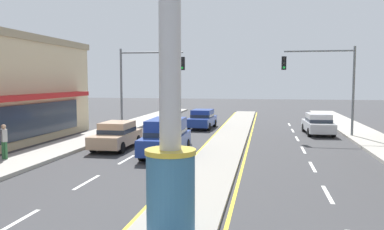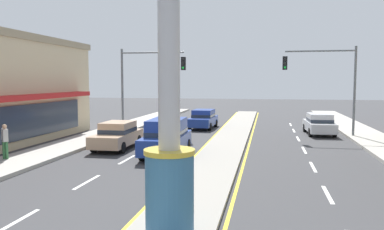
{
  "view_description": "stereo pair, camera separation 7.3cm",
  "coord_description": "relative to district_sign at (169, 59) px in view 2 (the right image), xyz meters",
  "views": [
    {
      "loc": [
        2.25,
        -4.64,
        3.88
      ],
      "look_at": [
        -0.43,
        9.83,
        2.6
      ],
      "focal_mm": 36.87,
      "sensor_mm": 36.0,
      "label": 1
    },
    {
      "loc": [
        2.33,
        -4.63,
        3.88
      ],
      "look_at": [
        -0.43,
        9.83,
        2.6
      ],
      "focal_mm": 36.87,
      "sensor_mm": 36.0,
      "label": 2
    }
  ],
  "objects": [
    {
      "name": "median_strip",
      "position": [
        -0.0,
        13.39,
        -4.32
      ],
      "size": [
        2.24,
        52.0,
        0.14
      ],
      "primitive_type": "cube",
      "color": "gray",
      "rests_on": "ground"
    },
    {
      "name": "sidewalk_left",
      "position": [
        -9.1,
        11.39,
        -4.3
      ],
      "size": [
        2.77,
        60.0,
        0.18
      ],
      "primitive_type": "cube",
      "color": "#ADA89E",
      "rests_on": "ground"
    },
    {
      "name": "lane_markings",
      "position": [
        -0.0,
        12.04,
        -4.39
      ],
      "size": [
        8.98,
        52.0,
        0.01
      ],
      "color": "silver",
      "rests_on": "ground"
    },
    {
      "name": "district_sign",
      "position": [
        0.0,
        0.0,
        0.0
      ],
      "size": [
        7.32,
        1.26,
        7.99
      ],
      "color": "#33668C",
      "rests_on": "median_strip"
    },
    {
      "name": "traffic_light_left_side",
      "position": [
        -6.36,
        18.19,
        -0.14
      ],
      "size": [
        4.86,
        0.46,
        6.2
      ],
      "color": "slate",
      "rests_on": "ground"
    },
    {
      "name": "traffic_light_right_side",
      "position": [
        6.36,
        18.86,
        -0.14
      ],
      "size": [
        4.86,
        0.46,
        6.2
      ],
      "color": "slate",
      "rests_on": "ground"
    },
    {
      "name": "sedan_near_right_lane",
      "position": [
        -2.77,
        22.38,
        -3.6
      ],
      "size": [
        1.99,
        4.38,
        1.53
      ],
      "color": "navy",
      "rests_on": "ground"
    },
    {
      "name": "suv_far_right_lane",
      "position": [
        -2.77,
        10.42,
        -3.41
      ],
      "size": [
        2.06,
        4.65,
        1.9
      ],
      "color": "navy",
      "rests_on": "ground"
    },
    {
      "name": "sedan_near_left_lane",
      "position": [
        -6.07,
        11.93,
        -3.6
      ],
      "size": [
        1.86,
        4.31,
        1.53
      ],
      "color": "tan",
      "rests_on": "ground"
    },
    {
      "name": "sedan_mid_left_lane",
      "position": [
        6.07,
        20.28,
        -3.6
      ],
      "size": [
        1.99,
        4.38,
        1.53
      ],
      "color": "silver",
      "rests_on": "ground"
    },
    {
      "name": "pedestrian_far_side",
      "position": [
        -9.84,
        7.24,
        -3.28
      ],
      "size": [
        0.45,
        0.43,
        1.65
      ],
      "color": "#336B3D",
      "rests_on": "sidewalk_left"
    }
  ]
}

